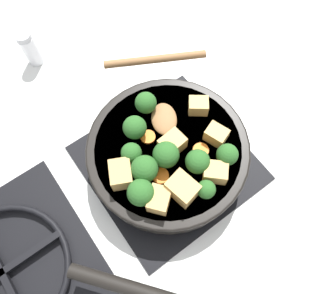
% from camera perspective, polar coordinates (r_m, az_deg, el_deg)
% --- Properties ---
extents(ground_plane, '(2.40, 2.40, 0.00)m').
position_cam_1_polar(ground_plane, '(0.68, 0.00, -2.85)').
color(ground_plane, silver).
extents(front_burner_grate, '(0.31, 0.31, 0.03)m').
position_cam_1_polar(front_burner_grate, '(0.67, 0.00, -2.48)').
color(front_burner_grate, black).
rests_on(front_burner_grate, ground_plane).
extents(rear_burner_grate, '(0.31, 0.31, 0.03)m').
position_cam_1_polar(rear_burner_grate, '(0.69, -26.61, -19.00)').
color(rear_burner_grate, black).
rests_on(rear_burner_grate, ground_plane).
extents(skillet_pan, '(0.39, 0.41, 0.06)m').
position_cam_1_polar(skillet_pan, '(0.62, -0.07, -1.17)').
color(skillet_pan, black).
rests_on(skillet_pan, front_burner_grate).
extents(wooden_spoon, '(0.22, 0.20, 0.02)m').
position_cam_1_polar(wooden_spoon, '(0.65, -1.56, 10.66)').
color(wooden_spoon, olive).
rests_on(wooden_spoon, skillet_pan).
extents(tofu_cube_center_large, '(0.04, 0.05, 0.03)m').
position_cam_1_polar(tofu_cube_center_large, '(0.58, 0.76, 0.54)').
color(tofu_cube_center_large, tan).
rests_on(tofu_cube_center_large, skillet_pan).
extents(tofu_cube_near_handle, '(0.06, 0.05, 0.04)m').
position_cam_1_polar(tofu_cube_near_handle, '(0.57, -8.00, -4.89)').
color(tofu_cube_near_handle, tan).
rests_on(tofu_cube_near_handle, skillet_pan).
extents(tofu_cube_east_chunk, '(0.05, 0.05, 0.03)m').
position_cam_1_polar(tofu_cube_east_chunk, '(0.55, -1.53, -9.17)').
color(tofu_cube_east_chunk, tan).
rests_on(tofu_cube_east_chunk, skillet_pan).
extents(tofu_cube_west_chunk, '(0.05, 0.05, 0.03)m').
position_cam_1_polar(tofu_cube_west_chunk, '(0.62, 5.30, 7.15)').
color(tofu_cube_west_chunk, tan).
rests_on(tofu_cube_west_chunk, skillet_pan).
extents(tofu_cube_back_piece, '(0.05, 0.05, 0.03)m').
position_cam_1_polar(tofu_cube_back_piece, '(0.57, 8.22, -4.37)').
color(tofu_cube_back_piece, tan).
rests_on(tofu_cube_back_piece, skillet_pan).
extents(tofu_cube_front_piece, '(0.05, 0.04, 0.03)m').
position_cam_1_polar(tofu_cube_front_piece, '(0.60, 8.40, 2.09)').
color(tofu_cube_front_piece, tan).
rests_on(tofu_cube_front_piece, skillet_pan).
extents(tofu_cube_mid_small, '(0.06, 0.05, 0.04)m').
position_cam_1_polar(tofu_cube_mid_small, '(0.55, 2.55, -7.25)').
color(tofu_cube_mid_small, tan).
rests_on(tofu_cube_mid_small, skillet_pan).
extents(broccoli_floret_near_spoon, '(0.04, 0.04, 0.05)m').
position_cam_1_polar(broccoli_floret_near_spoon, '(0.59, -5.82, 3.38)').
color(broccoli_floret_near_spoon, '#709956').
rests_on(broccoli_floret_near_spoon, skillet_pan).
extents(broccoli_floret_center_top, '(0.05, 0.05, 0.05)m').
position_cam_1_polar(broccoli_floret_center_top, '(0.56, -0.35, -1.36)').
color(broccoli_floret_center_top, '#709956').
rests_on(broccoli_floret_center_top, skillet_pan).
extents(broccoli_floret_east_rim, '(0.04, 0.04, 0.05)m').
position_cam_1_polar(broccoli_floret_east_rim, '(0.57, 10.27, -1.33)').
color(broccoli_floret_east_rim, '#709956').
rests_on(broccoli_floret_east_rim, skillet_pan).
extents(broccoli_floret_west_rim, '(0.04, 0.04, 0.04)m').
position_cam_1_polar(broccoli_floret_west_rim, '(0.57, -6.39, -1.06)').
color(broccoli_floret_west_rim, '#709956').
rests_on(broccoli_floret_west_rim, skillet_pan).
extents(broccoli_floret_north_edge, '(0.05, 0.05, 0.05)m').
position_cam_1_polar(broccoli_floret_north_edge, '(0.55, -4.11, -3.83)').
color(broccoli_floret_north_edge, '#709956').
rests_on(broccoli_floret_north_edge, skillet_pan).
extents(broccoli_floret_south_cluster, '(0.04, 0.04, 0.05)m').
position_cam_1_polar(broccoli_floret_south_cluster, '(0.56, 5.18, -2.55)').
color(broccoli_floret_south_cluster, '#709956').
rests_on(broccoli_floret_south_cluster, skillet_pan).
extents(broccoli_floret_mid_floret, '(0.03, 0.03, 0.04)m').
position_cam_1_polar(broccoli_floret_mid_floret, '(0.55, 7.01, -7.10)').
color(broccoli_floret_mid_floret, '#709956').
rests_on(broccoli_floret_mid_floret, skillet_pan).
extents(broccoli_floret_small_inner, '(0.04, 0.04, 0.05)m').
position_cam_1_polar(broccoli_floret_small_inner, '(0.61, -3.89, 7.66)').
color(broccoli_floret_small_inner, '#709956').
rests_on(broccoli_floret_small_inner, skillet_pan).
extents(broccoli_floret_tall_stem, '(0.05, 0.05, 0.05)m').
position_cam_1_polar(broccoli_floret_tall_stem, '(0.54, -4.77, -7.92)').
color(broccoli_floret_tall_stem, '#709956').
rests_on(broccoli_floret_tall_stem, skillet_pan).
extents(carrot_slice_orange_thin, '(0.03, 0.03, 0.01)m').
position_cam_1_polar(carrot_slice_orange_thin, '(0.60, 5.72, -0.61)').
color(carrot_slice_orange_thin, orange).
rests_on(carrot_slice_orange_thin, skillet_pan).
extents(carrot_slice_near_center, '(0.03, 0.03, 0.01)m').
position_cam_1_polar(carrot_slice_near_center, '(0.61, -3.52, 1.77)').
color(carrot_slice_near_center, orange).
rests_on(carrot_slice_near_center, skillet_pan).
extents(carrot_slice_edge_slice, '(0.03, 0.03, 0.01)m').
position_cam_1_polar(carrot_slice_edge_slice, '(0.58, -1.29, -5.03)').
color(carrot_slice_edge_slice, orange).
rests_on(carrot_slice_edge_slice, skillet_pan).
extents(salt_shaker, '(0.04, 0.04, 0.09)m').
position_cam_1_polar(salt_shaker, '(0.83, -22.89, 15.54)').
color(salt_shaker, white).
rests_on(salt_shaker, ground_plane).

